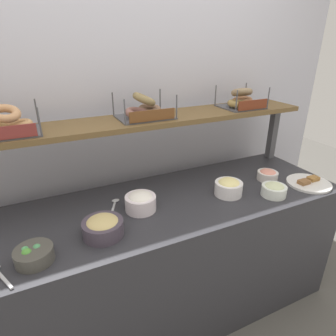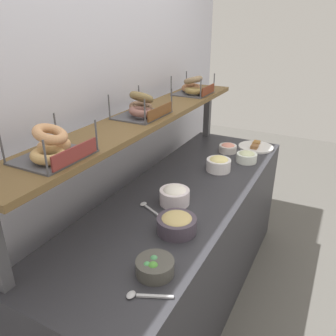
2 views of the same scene
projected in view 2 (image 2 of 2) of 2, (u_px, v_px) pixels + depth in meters
name	position (u px, v px, depth m)	size (l,w,h in m)	color
ground_plane	(181.00, 298.00, 2.38)	(8.00, 8.00, 0.00)	#595651
back_wall	(105.00, 123.00, 2.12)	(3.39, 0.06, 2.40)	silver
deli_counter	(182.00, 249.00, 2.20)	(2.19, 0.70, 0.85)	#2D2D33
shelf_riser_right	(207.00, 113.00, 2.90)	(0.05, 0.05, 0.40)	#4C4C51
upper_shelf	(143.00, 118.00, 1.97)	(2.15, 0.32, 0.03)	brown
bowl_scallion_spread	(247.00, 157.00, 2.43)	(0.15, 0.15, 0.08)	white
bowl_lox_spread	(228.00, 148.00, 2.60)	(0.13, 0.13, 0.07)	silver
bowl_veggie_mix	(155.00, 267.00, 1.37)	(0.16, 0.16, 0.07)	#484740
bowl_cream_cheese	(175.00, 195.00, 1.88)	(0.17, 0.17, 0.11)	white
bowl_hummus	(177.00, 223.00, 1.63)	(0.19, 0.19, 0.10)	#463D4A
bowl_egg_salad	(219.00, 164.00, 2.28)	(0.16, 0.16, 0.10)	white
serving_plate_white	(256.00, 147.00, 2.69)	(0.27, 0.27, 0.04)	white
serving_spoon_near_plate	(142.00, 295.00, 1.26)	(0.09, 0.16, 0.01)	#B7B7BC
serving_spoon_by_edge	(147.00, 207.00, 1.85)	(0.10, 0.16, 0.01)	#B7B7BC
bagel_basket_sesame	(52.00, 147.00, 1.36)	(0.30, 0.26, 0.14)	#4C4C51
bagel_basket_poppy	(142.00, 108.00, 1.95)	(0.32, 0.25, 0.16)	#4C4C51
bagel_basket_everything	(193.00, 88.00, 2.50)	(0.27, 0.24, 0.14)	#4C4C51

